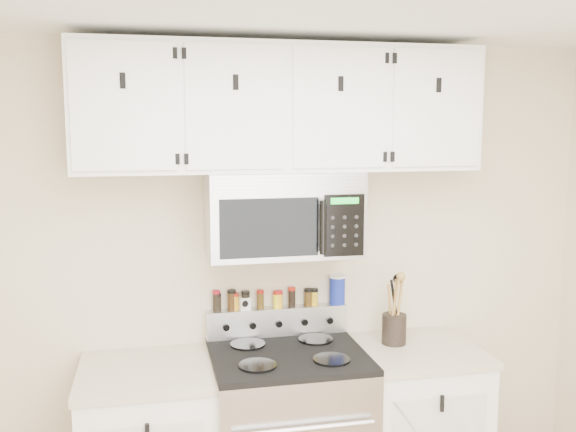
% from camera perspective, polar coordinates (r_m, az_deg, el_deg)
% --- Properties ---
extents(back_wall, '(3.50, 0.01, 2.50)m').
position_cam_1_polar(back_wall, '(3.46, -1.11, -5.59)').
color(back_wall, '#C6B595').
rests_on(back_wall, floor).
extents(base_cabinet_right, '(0.64, 0.62, 0.92)m').
position_cam_1_polar(base_cabinet_right, '(3.66, 11.10, -18.10)').
color(base_cabinet_right, white).
rests_on(base_cabinet_right, floor).
extents(microwave, '(0.76, 0.44, 0.42)m').
position_cam_1_polar(microwave, '(3.21, -0.46, 0.23)').
color(microwave, '#9E9EA3').
rests_on(microwave, back_wall).
extents(upper_cabinets, '(2.00, 0.35, 0.62)m').
position_cam_1_polar(upper_cabinets, '(3.20, -0.58, 9.56)').
color(upper_cabinets, white).
rests_on(upper_cabinets, back_wall).
extents(utensil_crock, '(0.13, 0.13, 0.37)m').
position_cam_1_polar(utensil_crock, '(3.48, 9.41, -9.66)').
color(utensil_crock, black).
rests_on(utensil_crock, base_cabinet_right).
extents(kitchen_timer, '(0.07, 0.06, 0.07)m').
position_cam_1_polar(kitchen_timer, '(3.43, -3.91, -7.75)').
color(kitchen_timer, white).
rests_on(kitchen_timer, range).
extents(salt_canister, '(0.09, 0.09, 0.16)m').
position_cam_1_polar(salt_canister, '(3.52, 4.40, -6.54)').
color(salt_canister, '#162698').
rests_on(salt_canister, range).
extents(spice_jar_0, '(0.04, 0.04, 0.11)m').
position_cam_1_polar(spice_jar_0, '(3.40, -6.39, -7.50)').
color(spice_jar_0, black).
rests_on(spice_jar_0, range).
extents(spice_jar_1, '(0.04, 0.04, 0.10)m').
position_cam_1_polar(spice_jar_1, '(3.41, -6.26, -7.62)').
color(spice_jar_1, black).
rests_on(spice_jar_1, range).
extents(spice_jar_2, '(0.04, 0.04, 0.11)m').
position_cam_1_polar(spice_jar_2, '(3.41, -5.02, -7.45)').
color(spice_jar_2, '#3A240D').
rests_on(spice_jar_2, range).
extents(spice_jar_3, '(0.04, 0.04, 0.09)m').
position_cam_1_polar(spice_jar_3, '(3.42, -4.74, -7.58)').
color(spice_jar_3, gold).
rests_on(spice_jar_3, range).
extents(spice_jar_4, '(0.04, 0.04, 0.10)m').
position_cam_1_polar(spice_jar_4, '(3.42, -3.78, -7.48)').
color(spice_jar_4, black).
rests_on(spice_jar_4, range).
extents(spice_jar_5, '(0.04, 0.04, 0.10)m').
position_cam_1_polar(spice_jar_5, '(3.44, -2.47, -7.40)').
color(spice_jar_5, '#463210').
rests_on(spice_jar_5, range).
extents(spice_jar_6, '(0.04, 0.04, 0.09)m').
position_cam_1_polar(spice_jar_6, '(3.45, -0.99, -7.41)').
color(spice_jar_6, yellow).
rests_on(spice_jar_6, range).
extents(spice_jar_7, '(0.04, 0.04, 0.09)m').
position_cam_1_polar(spice_jar_7, '(3.46, -0.84, -7.39)').
color(spice_jar_7, gold).
rests_on(spice_jar_7, range).
extents(spice_jar_8, '(0.04, 0.04, 0.11)m').
position_cam_1_polar(spice_jar_8, '(3.47, 0.34, -7.20)').
color(spice_jar_8, black).
rests_on(spice_jar_8, range).
extents(spice_jar_9, '(0.04, 0.04, 0.09)m').
position_cam_1_polar(spice_jar_9, '(3.49, 1.81, -7.21)').
color(spice_jar_9, '#432E10').
rests_on(spice_jar_9, range).
extents(spice_jar_10, '(0.04, 0.04, 0.09)m').
position_cam_1_polar(spice_jar_10, '(3.50, 2.34, -7.19)').
color(spice_jar_10, gold).
rests_on(spice_jar_10, range).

